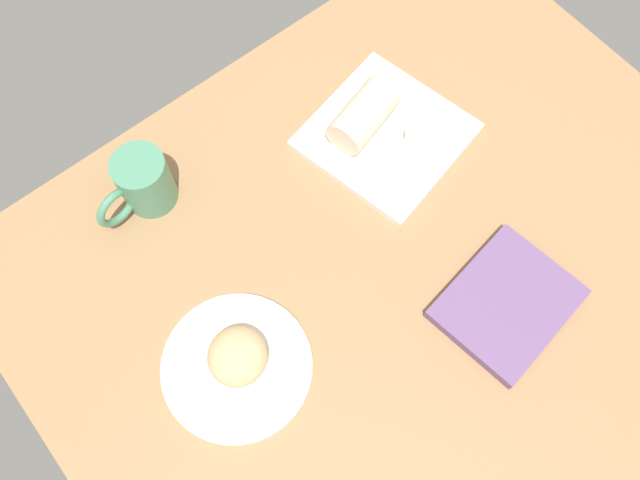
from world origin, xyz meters
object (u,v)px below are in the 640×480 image
at_px(sauce_cup, 419,137).
at_px(square_plate, 386,136).
at_px(round_plate, 237,367).
at_px(breakfast_wrap, 363,116).
at_px(coffee_mug, 142,183).
at_px(scone_pastry, 238,356).
at_px(book_stack, 507,303).

bearing_deg(sauce_cup, square_plate, 124.48).
bearing_deg(round_plate, breakfast_wrap, 25.45).
height_order(round_plate, breakfast_wrap, breakfast_wrap).
xyz_separation_m(square_plate, coffee_mug, (-0.36, 0.15, 0.04)).
distance_m(round_plate, scone_pastry, 0.03).
height_order(round_plate, scone_pastry, scone_pastry).
distance_m(scone_pastry, coffee_mug, 0.30).
bearing_deg(round_plate, book_stack, -25.73).
xyz_separation_m(breakfast_wrap, coffee_mug, (-0.34, 0.12, 0.00)).
xyz_separation_m(round_plate, book_stack, (0.36, -0.17, 0.00)).
bearing_deg(coffee_mug, scone_pastry, -98.45).
bearing_deg(round_plate, coffee_mug, 80.04).
bearing_deg(breakfast_wrap, book_stack, 160.93).
bearing_deg(book_stack, coffee_mug, 122.86).
bearing_deg(square_plate, round_plate, -159.85).
bearing_deg(round_plate, scone_pastry, 22.60).
relative_size(round_plate, coffee_mug, 1.60).
height_order(scone_pastry, book_stack, scone_pastry).
xyz_separation_m(scone_pastry, square_plate, (0.40, 0.15, -0.03)).
relative_size(round_plate, sauce_cup, 4.77).
height_order(scone_pastry, coffee_mug, coffee_mug).
height_order(scone_pastry, breakfast_wrap, breakfast_wrap).
relative_size(round_plate, square_plate, 0.94).
bearing_deg(sauce_cup, scone_pastry, -166.32).
relative_size(book_stack, coffee_mug, 1.57).
bearing_deg(sauce_cup, coffee_mug, 153.38).
distance_m(round_plate, coffee_mug, 0.31).
bearing_deg(book_stack, scone_pastry, 153.25).
bearing_deg(square_plate, scone_pastry, -159.91).
distance_m(round_plate, book_stack, 0.40).
height_order(round_plate, square_plate, square_plate).
distance_m(square_plate, book_stack, 0.33).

